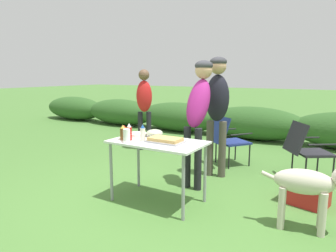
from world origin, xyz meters
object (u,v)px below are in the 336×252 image
(folding_table, at_px, (158,148))
(hot_sauce_bottle, at_px, (124,133))
(camp_chair_green_behind_table, at_px, (227,138))
(standing_person_in_red_jacket, at_px, (217,102))
(dog, at_px, (309,185))
(cooler_box, at_px, (306,190))
(mustard_bottle, at_px, (124,131))
(food_tray, at_px, (165,140))
(standing_person_in_gray_fleece, at_px, (144,101))
(beer_bottle, at_px, (123,133))
(standing_person_with_beanie, at_px, (198,105))
(mixing_bowl, at_px, (155,133))
(paper_cup_stack, at_px, (127,136))
(mayo_bottle, at_px, (143,133))
(camp_chair_near_hedge, at_px, (306,147))
(ketchup_bottle, at_px, (129,132))
(plate_stack, at_px, (137,134))

(folding_table, xyz_separation_m, hot_sauce_bottle, (-0.43, -0.10, 0.15))
(camp_chair_green_behind_table, bearing_deg, standing_person_in_red_jacket, -48.90)
(dog, xyz_separation_m, cooler_box, (-0.09, 0.64, -0.29))
(mustard_bottle, distance_m, dog, 2.15)
(food_tray, relative_size, camp_chair_green_behind_table, 0.50)
(cooler_box, bearing_deg, folding_table, -138.05)
(mustard_bottle, xyz_separation_m, cooler_box, (2.02, 0.85, -0.64))
(dog, relative_size, camp_chair_green_behind_table, 1.05)
(standing_person_in_gray_fleece, bearing_deg, hot_sauce_bottle, -90.14)
(beer_bottle, relative_size, camp_chair_green_behind_table, 0.22)
(standing_person_in_gray_fleece, bearing_deg, standing_person_in_red_jacket, -52.01)
(standing_person_with_beanie, height_order, camp_chair_green_behind_table, standing_person_with_beanie)
(folding_table, bearing_deg, food_tray, -4.99)
(mixing_bowl, bearing_deg, cooler_box, 20.81)
(paper_cup_stack, bearing_deg, standing_person_in_red_jacket, 70.61)
(mayo_bottle, bearing_deg, hot_sauce_bottle, -179.68)
(camp_chair_green_behind_table, bearing_deg, dog, -12.19)
(camp_chair_near_hedge, relative_size, cooler_box, 1.54)
(standing_person_with_beanie, relative_size, camp_chair_green_behind_table, 2.03)
(camp_chair_green_behind_table, bearing_deg, mustard_bottle, -73.78)
(camp_chair_green_behind_table, bearing_deg, ketchup_bottle, -67.97)
(food_tray, relative_size, mustard_bottle, 2.83)
(standing_person_with_beanie, relative_size, standing_person_in_gray_fleece, 1.05)
(folding_table, height_order, camp_chair_green_behind_table, camp_chair_green_behind_table)
(mixing_bowl, height_order, mustard_bottle, mustard_bottle)
(folding_table, distance_m, mustard_bottle, 0.51)
(plate_stack, relative_size, beer_bottle, 1.34)
(mayo_bottle, height_order, beer_bottle, mayo_bottle)
(paper_cup_stack, bearing_deg, mixing_bowl, 76.43)
(ketchup_bottle, distance_m, standing_person_with_beanie, 1.01)
(paper_cup_stack, height_order, dog, paper_cup_stack)
(beer_bottle, height_order, mustard_bottle, beer_bottle)
(standing_person_in_gray_fleece, bearing_deg, mixing_bowl, -80.90)
(food_tray, distance_m, cooler_box, 1.75)
(standing_person_with_beanie, xyz_separation_m, camp_chair_green_behind_table, (0.01, 1.11, -0.64))
(plate_stack, bearing_deg, hot_sauce_bottle, -100.90)
(folding_table, height_order, cooler_box, folding_table)
(standing_person_in_gray_fleece, bearing_deg, camp_chair_near_hedge, -33.18)
(mixing_bowl, relative_size, mayo_bottle, 1.04)
(hot_sauce_bottle, relative_size, mustard_bottle, 1.00)
(standing_person_in_red_jacket, bearing_deg, folding_table, -110.80)
(standing_person_with_beanie, bearing_deg, mayo_bottle, -106.24)
(hot_sauce_bottle, distance_m, dog, 2.09)
(mixing_bowl, height_order, mayo_bottle, mayo_bottle)
(hot_sauce_bottle, bearing_deg, ketchup_bottle, -15.23)
(ketchup_bottle, relative_size, mayo_bottle, 1.00)
(standing_person_in_red_jacket, bearing_deg, mustard_bottle, -130.35)
(plate_stack, distance_m, camp_chair_green_behind_table, 1.82)
(folding_table, relative_size, paper_cup_stack, 7.10)
(beer_bottle, xyz_separation_m, dog, (1.99, 0.36, -0.37))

